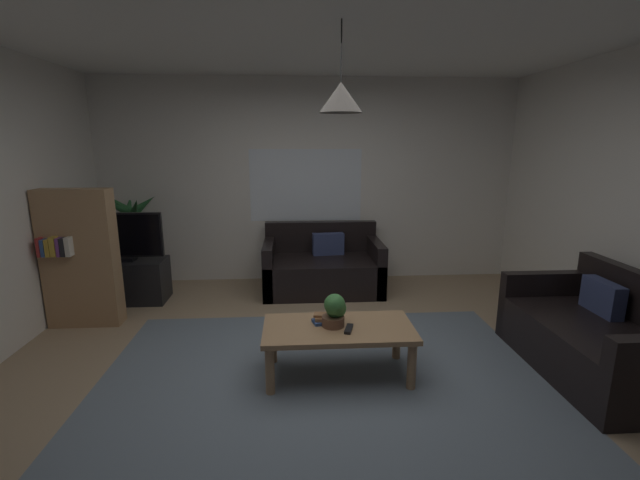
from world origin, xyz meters
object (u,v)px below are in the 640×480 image
Objects in this scene: potted_plant_on_table at (335,310)px; pendant_lamp at (341,97)px; tv at (122,236)px; potted_palm_corner at (135,245)px; couch_under_window at (323,269)px; tv_stand at (127,281)px; couch_right_side at (598,341)px; book_on_table_2 at (323,315)px; book_on_table_0 at (323,321)px; book_on_table_1 at (324,318)px; coffee_table at (338,334)px; bookshelf_corner at (80,258)px; remote_on_table_0 at (349,329)px.

potted_plant_on_table is 0.45× the size of pendant_lamp.
tv is 0.56m from potted_palm_corner.
couch_under_window is 1.62× the size of tv_stand.
pendant_lamp reaches higher than potted_plant_on_table.
couch_right_side is 2.15m from potted_plant_on_table.
tv reaches higher than book_on_table_2.
book_on_table_1 reaches higher than book_on_table_0.
book_on_table_1 is (-0.13, -1.98, 0.18)m from couch_under_window.
pendant_lamp is at bearing -92.39° from couch_right_side.
tv reaches higher than tv_stand.
book_on_table_2 is 0.12× the size of potted_palm_corner.
book_on_table_1 is at bearing 145.61° from pendant_lamp.
pendant_lamp is (-0.02, -2.05, 1.87)m from couch_under_window.
couch_right_side is at bearing -45.75° from couch_under_window.
book_on_table_2 is at bearing -94.55° from couch_right_side.
couch_under_window is at bearing 85.97° from book_on_table_0.
coffee_table is 1.79m from pendant_lamp.
tv_stand is at bearing 141.93° from potted_plant_on_table.
potted_plant_on_table is at bearing -24.78° from bookshelf_corner.
tv is (-2.18, 1.70, 0.36)m from book_on_table_0.
potted_palm_corner reaches higher than book_on_table_1.
tv is (-2.27, 1.76, 0.24)m from potted_plant_on_table.
coffee_table is 2.93m from tv_stand.
bookshelf_corner reaches higher than book_on_table_2.
couch_under_window is 9.11× the size of remote_on_table_0.
potted_palm_corner is (-2.24, 2.21, 0.14)m from book_on_table_0.
remote_on_table_0 is 3.03m from tv.
book_on_table_2 is 0.54× the size of potted_plant_on_table.
couch_under_window is 1.04× the size of bookshelf_corner.
potted_palm_corner reaches higher than book_on_table_2.
book_on_table_0 is 0.25× the size of pendant_lamp.
book_on_table_2 reaches higher than remote_on_table_0.
bookshelf_corner reaches higher than tv_stand.
couch_right_side is at bearing -2.39° from coffee_table.
couch_right_side is 9.36× the size of remote_on_table_0.
remote_on_table_0 is (-2.03, 0.01, 0.16)m from couch_right_side.
potted_palm_corner is at bearing 135.89° from coffee_table.
bookshelf_corner is (-2.37, 1.08, 0.27)m from book_on_table_0.
coffee_table is (-2.10, 0.09, 0.08)m from couch_right_side.
potted_plant_on_table is at bearing -32.38° from book_on_table_0.
tv reaches higher than coffee_table.
book_on_table_1 is at bearing -93.80° from couch_under_window.
book_on_table_0 is 0.25m from remote_on_table_0.
coffee_table is 0.85× the size of bookshelf_corner.
potted_palm_corner is at bearing 135.58° from book_on_table_2.
pendant_lamp is at bearing -32.52° from book_on_table_0.
coffee_table is 0.16m from book_on_table_0.
tv reaches higher than book_on_table_1.
tv_stand is at bearing -173.80° from couch_under_window.
couch_right_side reaches higher than remote_on_table_0.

